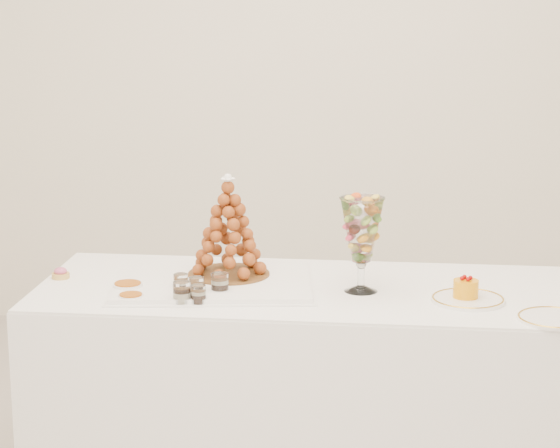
# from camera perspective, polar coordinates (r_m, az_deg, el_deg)

# --- Properties ---
(buffet_table) EXTENTS (1.84, 0.77, 0.69)m
(buffet_table) POSITION_cam_1_polar(r_m,az_deg,el_deg) (3.73, 1.59, -8.45)
(buffet_table) COLOR white
(buffet_table) RESTS_ON ground
(lace_tray) EXTENTS (0.69, 0.55, 0.02)m
(lace_tray) POSITION_cam_1_polar(r_m,az_deg,el_deg) (3.65, -3.50, -3.03)
(lace_tray) COLOR white
(lace_tray) RESTS_ON buffet_table
(macaron_vase) EXTENTS (0.14, 0.14, 0.31)m
(macaron_vase) POSITION_cam_1_polar(r_m,az_deg,el_deg) (3.54, 4.29, -0.36)
(macaron_vase) COLOR white
(macaron_vase) RESTS_ON buffet_table
(cake_plate) EXTENTS (0.23, 0.23, 0.01)m
(cake_plate) POSITION_cam_1_polar(r_m,az_deg,el_deg) (3.52, 9.79, -3.92)
(cake_plate) COLOR white
(cake_plate) RESTS_ON buffet_table
(spare_plate) EXTENTS (0.22, 0.22, 0.01)m
(spare_plate) POSITION_cam_1_polar(r_m,az_deg,el_deg) (3.39, 14.10, -4.82)
(spare_plate) COLOR white
(spare_plate) RESTS_ON buffet_table
(pink_tart) EXTENTS (0.06, 0.06, 0.04)m
(pink_tart) POSITION_cam_1_polar(r_m,az_deg,el_deg) (3.80, -11.39, -2.56)
(pink_tart) COLOR tan
(pink_tart) RESTS_ON buffet_table
(verrine_a) EXTENTS (0.06, 0.06, 0.06)m
(verrine_a) POSITION_cam_1_polar(r_m,az_deg,el_deg) (3.57, -5.20, -3.11)
(verrine_a) COLOR white
(verrine_a) RESTS_ON buffet_table
(verrine_b) EXTENTS (0.06, 0.06, 0.07)m
(verrine_b) POSITION_cam_1_polar(r_m,az_deg,el_deg) (3.51, -4.37, -3.32)
(verrine_b) COLOR white
(verrine_b) RESTS_ON buffet_table
(verrine_c) EXTENTS (0.06, 0.06, 0.08)m
(verrine_c) POSITION_cam_1_polar(r_m,az_deg,el_deg) (3.52, -3.16, -3.18)
(verrine_c) COLOR white
(verrine_c) RESTS_ON buffet_table
(verrine_d) EXTENTS (0.06, 0.06, 0.07)m
(verrine_d) POSITION_cam_1_polar(r_m,az_deg,el_deg) (3.44, -5.15, -3.62)
(verrine_d) COLOR white
(verrine_d) RESTS_ON buffet_table
(verrine_e) EXTENTS (0.05, 0.05, 0.06)m
(verrine_e) POSITION_cam_1_polar(r_m,az_deg,el_deg) (3.43, -4.29, -3.73)
(verrine_e) COLOR white
(verrine_e) RESTS_ON buffet_table
(ramekin_back) EXTENTS (0.10, 0.10, 0.03)m
(ramekin_back) POSITION_cam_1_polar(r_m,az_deg,el_deg) (3.59, -7.96, -3.34)
(ramekin_back) COLOR white
(ramekin_back) RESTS_ON buffet_table
(ramekin_front) EXTENTS (0.08, 0.08, 0.03)m
(ramekin_front) POSITION_cam_1_polar(r_m,az_deg,el_deg) (3.49, -7.80, -3.89)
(ramekin_front) COLOR white
(ramekin_front) RESTS_ON buffet_table
(croquembouche) EXTENTS (0.28, 0.28, 0.35)m
(croquembouche) POSITION_cam_1_polar(r_m,az_deg,el_deg) (3.66, -2.72, -0.12)
(croquembouche) COLOR brown
(croquembouche) RESTS_ON lace_tray
(mousse_cake) EXTENTS (0.08, 0.08, 0.07)m
(mousse_cake) POSITION_cam_1_polar(r_m,az_deg,el_deg) (3.52, 9.68, -3.33)
(mousse_cake) COLOR orange
(mousse_cake) RESTS_ON cake_plate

